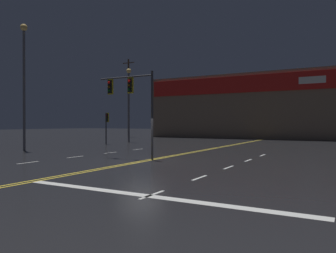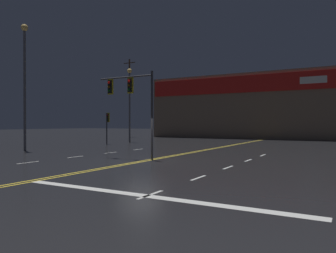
# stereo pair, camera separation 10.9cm
# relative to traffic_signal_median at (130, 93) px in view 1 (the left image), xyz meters

# --- Properties ---
(ground_plane) EXTENTS (200.00, 200.00, 0.00)m
(ground_plane) POSITION_rel_traffic_signal_median_xyz_m (1.53, -0.98, -4.08)
(ground_plane) COLOR black
(road_markings) EXTENTS (15.54, 60.00, 0.01)m
(road_markings) POSITION_rel_traffic_signal_median_xyz_m (2.58, -2.46, -4.08)
(road_markings) COLOR gold
(road_markings) RESTS_ON ground
(traffic_signal_median) EXTENTS (4.05, 0.36, 5.37)m
(traffic_signal_median) POSITION_rel_traffic_signal_median_xyz_m (0.00, 0.00, 0.00)
(traffic_signal_median) COLOR #38383D
(traffic_signal_median) RESTS_ON ground
(traffic_signal_corner_northwest) EXTENTS (0.42, 0.36, 3.33)m
(traffic_signal_corner_northwest) POSITION_rel_traffic_signal_median_xyz_m (-10.42, 10.26, -1.64)
(traffic_signal_corner_northwest) COLOR #38383D
(traffic_signal_corner_northwest) RESTS_ON ground
(streetlight_near_right) EXTENTS (0.56, 0.56, 10.24)m
(streetlight_near_right) POSITION_rel_traffic_signal_median_xyz_m (-10.99, 0.69, 2.38)
(streetlight_near_right) COLOR #59595E
(streetlight_near_right) RESTS_ON ground
(streetlight_median_approach) EXTENTS (0.56, 0.56, 8.68)m
(streetlight_median_approach) POSITION_rel_traffic_signal_median_xyz_m (-10.77, 14.68, 1.52)
(streetlight_median_approach) COLOR #59595E
(streetlight_median_approach) RESTS_ON ground
(building_backdrop) EXTENTS (35.57, 10.23, 9.40)m
(building_backdrop) POSITION_rel_traffic_signal_median_xyz_m (1.54, 33.76, 0.63)
(building_backdrop) COLOR #7A6651
(building_backdrop) RESTS_ON ground
(utility_pole_row) EXTENTS (43.97, 0.26, 12.68)m
(utility_pole_row) POSITION_rel_traffic_signal_median_xyz_m (-1.74, 26.67, 1.75)
(utility_pole_row) COLOR #4C3828
(utility_pole_row) RESTS_ON ground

